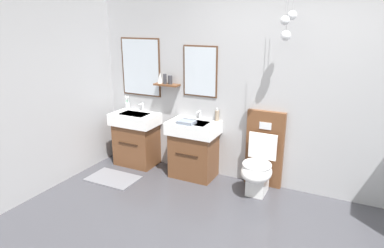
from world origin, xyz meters
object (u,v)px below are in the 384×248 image
Objects in this scene: toilet at (260,163)px; soap_dispenser at (217,116)px; vanity_sink_right at (194,148)px; vanity_sink_left at (137,137)px; toothbrush_cup at (127,105)px; folded_hand_towel at (187,122)px.

soap_dispenser is at bearing 165.56° from toilet.
toilet reaches higher than vanity_sink_right.
toothbrush_cup is at bearing 148.67° from vanity_sink_left.
vanity_sink_left is 0.99m from folded_hand_towel.
folded_hand_towel is (0.90, -0.13, 0.39)m from vanity_sink_left.
vanity_sink_left is 0.94m from vanity_sink_right.
vanity_sink_right is at bearing -7.35° from toothbrush_cup.
folded_hand_towel is (-0.04, -0.13, 0.39)m from vanity_sink_right.
toothbrush_cup is at bearing 166.03° from folded_hand_towel.
folded_hand_towel is (-0.97, -0.13, 0.43)m from toilet.
vanity_sink_left and vanity_sink_right have the same top height.
soap_dispenser reaches higher than vanity_sink_left.
toothbrush_cup is (-2.12, 0.16, 0.47)m from toilet.
vanity_sink_right is at bearing 179.60° from toilet.
toothbrush_cup is at bearing 172.65° from vanity_sink_right.
soap_dispenser is 0.82× the size of folded_hand_towel.
soap_dispenser is at bearing 31.99° from vanity_sink_right.
toilet reaches higher than soap_dispenser.
folded_hand_towel is (-0.30, -0.30, -0.05)m from soap_dispenser.
toothbrush_cup is (-1.20, 0.15, 0.43)m from vanity_sink_right.
soap_dispenser is at bearing 0.40° from toothbrush_cup.
toilet is 0.84m from soap_dispenser.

